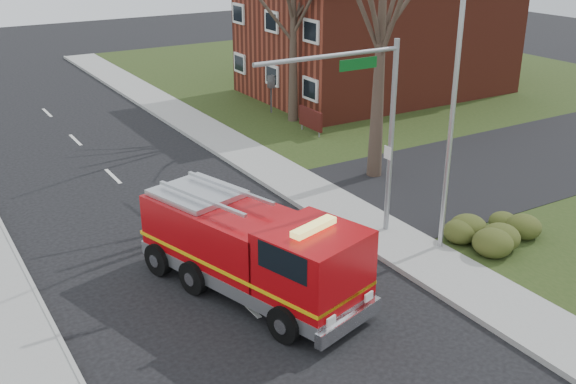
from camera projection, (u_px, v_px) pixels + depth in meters
ground at (243, 302)px, 19.54m from camera, size 120.00×120.00×0.00m
sidewalk_right at (407, 249)px, 22.50m from camera, size 2.40×80.00×0.15m
sidewalk_left at (20, 369)px, 16.52m from camera, size 2.40×80.00×0.15m
brick_building at (378, 35)px, 41.56m from camera, size 15.40×10.40×7.25m
health_center_sign at (311, 119)px, 34.16m from camera, size 0.12×2.00×1.40m
hedge_corner at (491, 228)px, 22.87m from camera, size 2.80×2.00×0.90m
bare_tree_far at (293, 0)px, 34.26m from camera, size 5.25×5.25×10.50m
traffic_signal_mast at (362, 108)px, 21.46m from camera, size 5.29×0.18×6.80m
streetlight_pole at (451, 119)px, 20.87m from camera, size 1.48×0.16×8.40m
fire_engine at (253, 252)px, 19.56m from camera, size 4.45×7.71×2.94m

